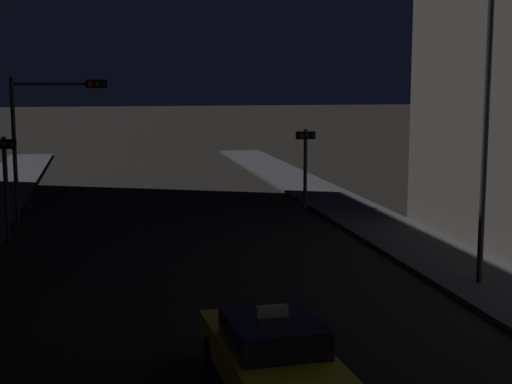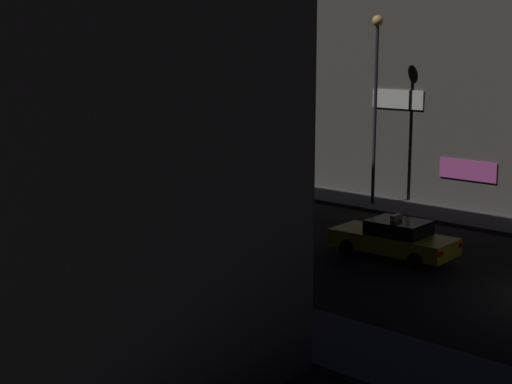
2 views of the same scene
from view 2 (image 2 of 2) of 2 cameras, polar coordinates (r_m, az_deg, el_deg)
The scene contains 8 objects.
sidewalk_right at distance 44.89m, azimuth -4.03°, elevation 1.30°, with size 3.02×53.59×0.14m, color #424247.
building_facade_right at distance 42.32m, azimuth 14.44°, elevation 7.62°, with size 10.86×19.09×10.73m.
taxi at distance 27.88m, azimuth 10.17°, elevation -3.41°, with size 2.02×4.53×1.62m.
traffic_light_overhead at distance 36.65m, azimuth -17.62°, elevation 4.89°, with size 3.59×0.42×5.65m.
traffic_light_left_kerb at distance 33.50m, azimuth -16.70°, elevation 2.00°, with size 0.80×0.42×3.66m.
traffic_light_right_kerb at distance 43.96m, azimuth -6.44°, elevation 4.25°, with size 0.80×0.42×3.46m.
sign_pole_left at distance 23.52m, azimuth -3.24°, elevation -0.70°, with size 0.57×0.10×4.54m.
street_lamp_near_block at distance 36.14m, azimuth 8.85°, elevation 8.17°, with size 0.51×0.51×8.66m.
Camera 2 is at (-22.60, -7.53, 7.55)m, focal length 54.19 mm.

